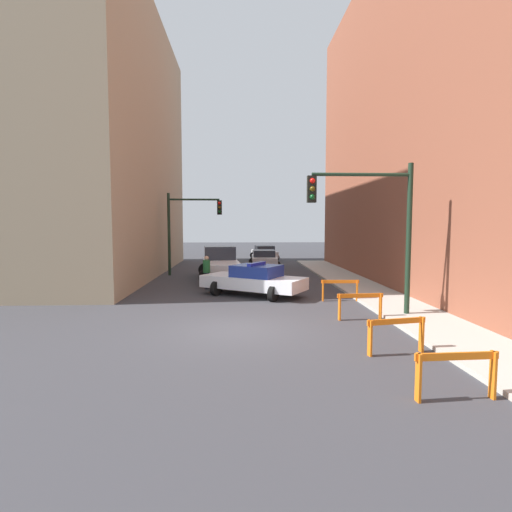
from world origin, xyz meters
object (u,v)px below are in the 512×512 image
at_px(traffic_light_near, 376,216).
at_px(parked_car_near, 264,258).
at_px(white_truck, 221,264).
at_px(parked_car_mid, 264,252).
at_px(traffic_light_far, 186,222).
at_px(barrier_front, 456,368).
at_px(barrier_back, 360,302).
at_px(barrier_mid, 396,330).
at_px(barrier_corner, 340,287).
at_px(police_car, 254,280).
at_px(pedestrian_crossing, 207,272).

xyz_separation_m(traffic_light_near, parked_car_near, (-2.81, 16.48, -2.86)).
relative_size(white_truck, parked_car_mid, 1.25).
relative_size(traffic_light_far, barrier_front, 3.25).
bearing_deg(traffic_light_far, barrier_back, -58.87).
bearing_deg(traffic_light_near, barrier_mid, -101.27).
bearing_deg(traffic_light_near, barrier_front, -96.27).
bearing_deg(barrier_corner, traffic_light_far, 130.14).
distance_m(police_car, barrier_mid, 8.97).
relative_size(barrier_front, barrier_corner, 1.00).
height_order(police_car, barrier_corner, police_car).
bearing_deg(pedestrian_crossing, traffic_light_near, 77.04).
relative_size(traffic_light_near, pedestrian_crossing, 3.13).
relative_size(parked_car_mid, barrier_mid, 2.82).
xyz_separation_m(traffic_light_near, barrier_corner, (-0.45, 2.94, -2.91)).
height_order(traffic_light_far, parked_car_mid, traffic_light_far).
relative_size(police_car, barrier_mid, 3.14).
height_order(pedestrian_crossing, barrier_back, pedestrian_crossing).
xyz_separation_m(parked_car_mid, pedestrian_crossing, (-3.94, -16.29, 0.19)).
bearing_deg(barrier_mid, barrier_back, 87.01).
bearing_deg(traffic_light_far, traffic_light_near, -56.06).
bearing_deg(barrier_back, parked_car_near, 97.48).
relative_size(traffic_light_near, barrier_mid, 3.29).
height_order(police_car, barrier_front, police_car).
height_order(barrier_front, barrier_mid, same).
xyz_separation_m(police_car, parked_car_near, (1.21, 12.07, -0.05)).
bearing_deg(parked_car_mid, parked_car_near, -99.77).
xyz_separation_m(parked_car_near, pedestrian_crossing, (-3.52, -10.02, 0.19)).
bearing_deg(traffic_light_far, parked_car_near, 41.10).
xyz_separation_m(police_car, barrier_corner, (3.58, -1.47, -0.11)).
xyz_separation_m(parked_car_mid, barrier_back, (1.79, -23.13, -0.06)).
bearing_deg(parked_car_mid, traffic_light_far, -123.45).
relative_size(parked_car_near, barrier_corner, 2.71).
relative_size(traffic_light_far, barrier_back, 3.25).
distance_m(traffic_light_far, barrier_front, 20.11).
xyz_separation_m(police_car, parked_car_mid, (1.63, 18.35, -0.05)).
bearing_deg(barrier_front, traffic_light_near, 83.73).
bearing_deg(traffic_light_far, barrier_mid, -65.49).
bearing_deg(traffic_light_far, police_car, -61.96).
distance_m(barrier_back, barrier_corner, 3.31).
distance_m(parked_car_near, barrier_corner, 13.75).
bearing_deg(pedestrian_crossing, barrier_corner, 91.69).
distance_m(traffic_light_near, white_truck, 11.96).
distance_m(parked_car_near, pedestrian_crossing, 10.62).
relative_size(traffic_light_far, pedestrian_crossing, 3.13).
height_order(traffic_light_far, pedestrian_crossing, traffic_light_far).
xyz_separation_m(parked_car_mid, barrier_front, (1.67, -29.35, -0.06)).
height_order(traffic_light_near, barrier_back, traffic_light_near).
xyz_separation_m(traffic_light_far, pedestrian_crossing, (1.70, -5.47, -2.54)).
height_order(traffic_light_near, white_truck, traffic_light_near).
relative_size(parked_car_near, barrier_back, 2.71).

